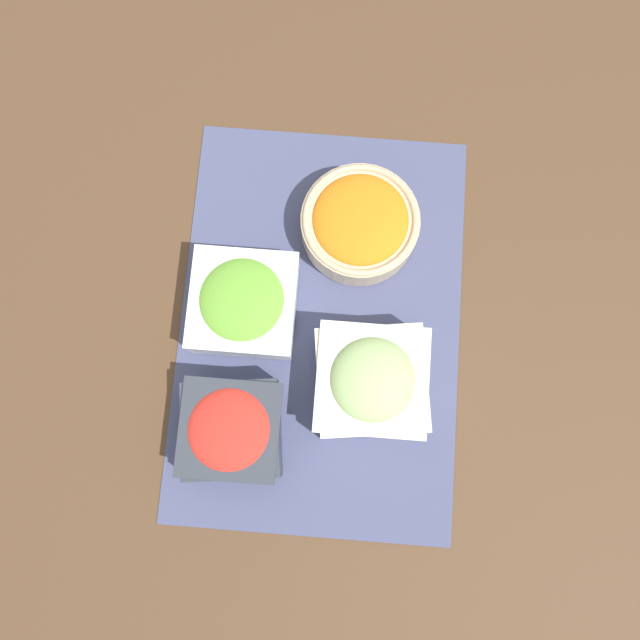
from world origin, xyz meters
TOP-DOWN VIEW (x-y plane):
  - ground_plane at (0.00, 0.00)m, footprint 3.00×3.00m
  - placemat at (0.00, 0.00)m, footprint 0.55×0.38m
  - carrot_bowl at (0.14, -0.04)m, footprint 0.16×0.16m
  - cucumber_bowl at (-0.08, -0.07)m, footprint 0.15×0.15m
  - tomato_bowl at (-0.15, 0.10)m, footprint 0.13×0.13m
  - lettuce_bowl at (0.01, 0.10)m, footprint 0.14×0.14m

SIDE VIEW (x-z plane):
  - ground_plane at x=0.00m, z-range 0.00..0.00m
  - placemat at x=0.00m, z-range 0.00..0.00m
  - carrot_bowl at x=0.14m, z-range 0.01..0.07m
  - lettuce_bowl at x=0.01m, z-range 0.00..0.08m
  - tomato_bowl at x=-0.15m, z-range 0.01..0.08m
  - cucumber_bowl at x=-0.08m, z-range 0.00..0.09m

